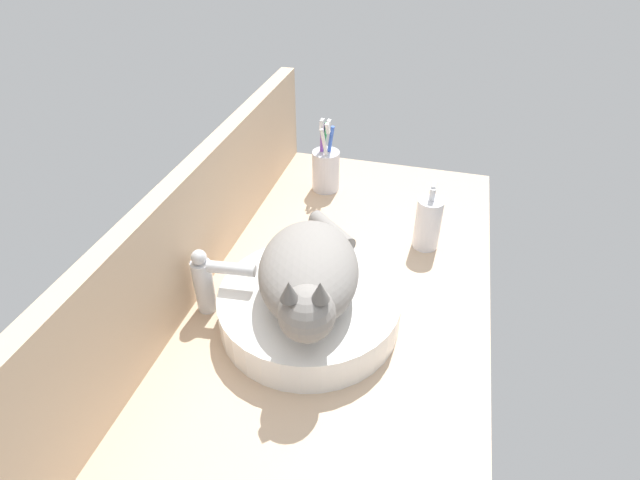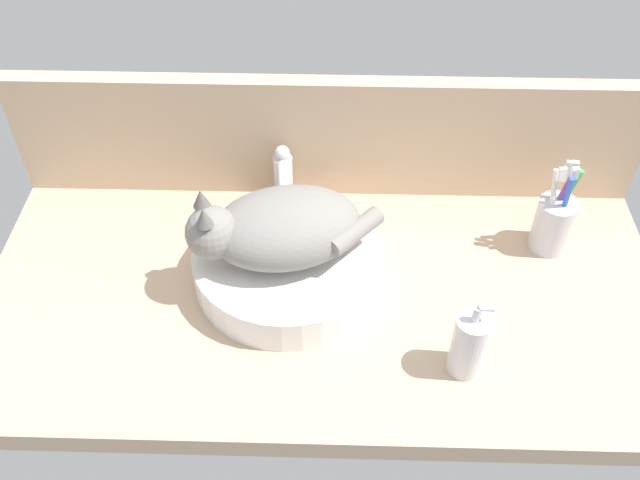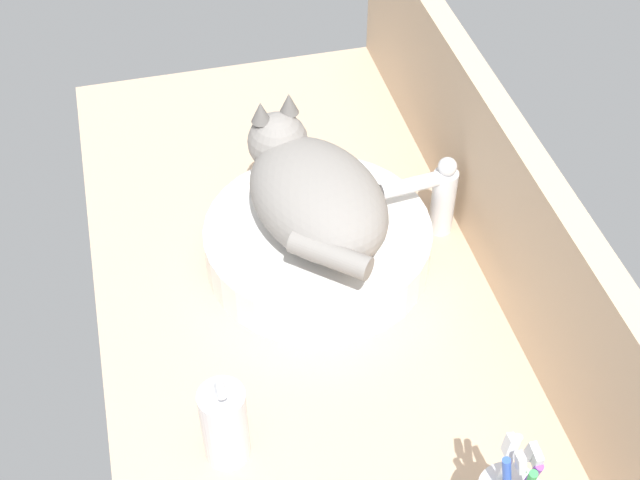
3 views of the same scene
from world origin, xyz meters
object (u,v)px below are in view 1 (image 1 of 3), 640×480
(sink_basin, at_px, (309,307))
(toothbrush_cup, at_px, (326,169))
(faucet, at_px, (209,279))
(soap_dispenser, at_px, (428,223))
(cat, at_px, (309,274))

(sink_basin, distance_m, toothbrush_cup, 0.48)
(sink_basin, bearing_deg, faucet, 95.61)
(sink_basin, height_order, soap_dispenser, soap_dispenser)
(faucet, distance_m, soap_dispenser, 0.47)
(sink_basin, distance_m, cat, 0.09)
(faucet, xyz_separation_m, soap_dispenser, (0.30, -0.36, -0.01))
(cat, height_order, faucet, cat)
(sink_basin, relative_size, toothbrush_cup, 1.73)
(sink_basin, distance_m, faucet, 0.19)
(sink_basin, height_order, cat, cat)
(faucet, relative_size, toothbrush_cup, 0.73)
(cat, bearing_deg, soap_dispenser, -30.80)
(toothbrush_cup, bearing_deg, cat, -168.80)
(cat, bearing_deg, toothbrush_cup, 11.20)
(cat, bearing_deg, sink_basin, 17.17)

